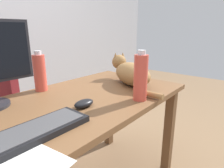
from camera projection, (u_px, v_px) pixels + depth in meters
desk at (78, 116)px, 1.07m from camera, size 1.33×0.71×0.70m
office_chair at (19, 119)px, 1.49m from camera, size 0.50×0.48×0.92m
keyboard at (29, 134)px, 0.66m from camera, size 0.44×0.15×0.03m
cat at (130, 72)px, 1.31m from camera, size 0.34×0.55×0.20m
computer_mouse at (84, 103)px, 0.92m from camera, size 0.11×0.06×0.04m
paper_sheet at (12, 163)px, 0.53m from camera, size 0.25×0.32×0.00m
water_bottle at (141, 77)px, 0.99m from camera, size 0.07×0.07×0.27m
spray_bottle at (40, 72)px, 1.15m from camera, size 0.07×0.07×0.25m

